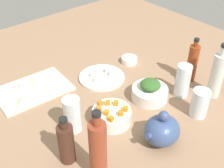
{
  "coord_description": "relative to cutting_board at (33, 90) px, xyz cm",
  "views": [
    {
      "loc": [
        66.67,
        77.49,
        82.41
      ],
      "look_at": [
        0.0,
        0.0,
        8.0
      ],
      "focal_mm": 46.38,
      "sensor_mm": 36.0,
      "label": 1
    }
  ],
  "objects": [
    {
      "name": "carrot_cube_1",
      "position": [
        -10.91,
        38.88,
        6.04
      ],
      "size": [
        2.4,
        2.4,
        1.8
      ],
      "primitive_type": "cube",
      "rotation": [
        0.0,
        0.0,
        2.01
      ],
      "color": "orange",
      "rests_on": "bowl_carrots"
    },
    {
      "name": "dumpling_4",
      "position": [
        2.88,
        -4.24,
        1.67
      ],
      "size": [
        5.21,
        5.33,
        2.34
      ],
      "primitive_type": "pyramid",
      "rotation": [
        0.0,
        0.0,
        1.99
      ],
      "color": "beige",
      "rests_on": "cutting_board"
    },
    {
      "name": "plate_tofu",
      "position": [
        -29.66,
        12.86,
        0.1
      ],
      "size": [
        21.72,
        21.72,
        1.2
      ],
      "primitive_type": "cylinder",
      "color": "white",
      "rests_on": "tabletop"
    },
    {
      "name": "dumpling_2",
      "position": [
        -5.17,
        3.94,
        1.67
      ],
      "size": [
        5.43,
        5.33,
        2.34
      ],
      "primitive_type": "pyramid",
      "rotation": [
        0.0,
        0.0,
        5.79
      ],
      "color": "beige",
      "rests_on": "cutting_board"
    },
    {
      "name": "carrot_cube_5",
      "position": [
        -10.27,
        35.12,
        6.04
      ],
      "size": [
        2.34,
        2.34,
        1.8
      ],
      "primitive_type": "cube",
      "rotation": [
        0.0,
        0.0,
        1.19
      ],
      "color": "orange",
      "rests_on": "bowl_carrots"
    },
    {
      "name": "dumpling_1",
      "position": [
        -4.07,
        -3.68,
        2.08
      ],
      "size": [
        7.66,
        7.65,
        3.17
      ],
      "primitive_type": "pyramid",
      "rotation": [
        0.0,
        0.0,
        2.36
      ],
      "color": "beige",
      "rests_on": "cutting_board"
    },
    {
      "name": "bottle_1",
      "position": [
        5.59,
        54.83,
        11.29
      ],
      "size": [
        5.5,
        5.5,
        27.11
      ],
      "color": "brown",
      "rests_on": "tabletop"
    },
    {
      "name": "drinking_glass_1",
      "position": [
        -0.1,
        32.12,
        6.71
      ],
      "size": [
        6.56,
        6.56,
        14.42
      ],
      "primitive_type": "cylinder",
      "color": "white",
      "rests_on": "tabletop"
    },
    {
      "name": "tofu_cube_5",
      "position": [
        -33.44,
        15.75,
        1.8
      ],
      "size": [
        3.11,
        3.11,
        2.2
      ],
      "primitive_type": "cube",
      "rotation": [
        0.0,
        0.0,
        2.4
      ],
      "color": "white",
      "rests_on": "plate_tofu"
    },
    {
      "name": "dumpling_3",
      "position": [
        -10.93,
        -6.34,
        1.62
      ],
      "size": [
        4.71,
        5.0,
        2.24
      ],
      "primitive_type": "pyramid",
      "rotation": [
        0.0,
        0.0,
        1.39
      ],
      "color": "beige",
      "rests_on": "cutting_board"
    },
    {
      "name": "bowl_greens",
      "position": [
        -35.75,
        38.24,
        2.21
      ],
      "size": [
        15.54,
        15.54,
        5.43
      ],
      "primitive_type": "cylinder",
      "color": "white",
      "rests_on": "tabletop"
    },
    {
      "name": "carrot_cube_2",
      "position": [
        -15.07,
        34.77,
        6.04
      ],
      "size": [
        2.53,
        2.53,
        1.8
      ],
      "primitive_type": "cube",
      "rotation": [
        0.0,
        0.0,
        2.47
      ],
      "color": "orange",
      "rests_on": "bowl_carrots"
    },
    {
      "name": "bottle_0",
      "position": [
        -60.69,
        40.81,
        8.93
      ],
      "size": [
        4.71,
        4.71,
        21.7
      ],
      "color": "#8C3817",
      "rests_on": "tabletop"
    },
    {
      "name": "carrot_cube_3",
      "position": [
        -17.92,
        41.97,
        6.04
      ],
      "size": [
        2.54,
        2.54,
        1.8
      ],
      "primitive_type": "cube",
      "rotation": [
        0.0,
        0.0,
        2.32
      ],
      "color": "orange",
      "rests_on": "bowl_carrots"
    },
    {
      "name": "teapot",
      "position": [
        -20.62,
        58.1,
        5.09
      ],
      "size": [
        15.25,
        12.49,
        14.17
      ],
      "color": "#395080",
      "rests_on": "tabletop"
    },
    {
      "name": "drinking_glass_0",
      "position": [
        -48.39,
        45.3,
        6.97
      ],
      "size": [
        6.35,
        6.35,
        14.94
      ],
      "primitive_type": "cylinder",
      "color": "white",
      "rests_on": "tabletop"
    },
    {
      "name": "bowl_small_side",
      "position": [
        -49.57,
        11.01,
        1.05
      ],
      "size": [
        8.16,
        8.16,
        3.09
      ],
      "primitive_type": "cylinder",
      "color": "white",
      "rests_on": "tabletop"
    },
    {
      "name": "carrot_cube_4",
      "position": [
        -17.44,
        37.01,
        6.04
      ],
      "size": [
        2.54,
        2.54,
        1.8
      ],
      "primitive_type": "cube",
      "rotation": [
        0.0,
        0.0,
        2.39
      ],
      "color": "orange",
      "rests_on": "bowl_carrots"
    },
    {
      "name": "dumpling_0",
      "position": [
        7.53,
        5.74,
        1.97
      ],
      "size": [
        7.76,
        7.57,
        2.94
      ],
      "primitive_type": "pyramid",
      "rotation": [
        0.0,
        0.0,
        3.73
      ],
      "color": "beige",
      "rests_on": "cutting_board"
    },
    {
      "name": "bowl_carrots",
      "position": [
        -13.98,
        38.46,
        2.32
      ],
      "size": [
        15.45,
        15.45,
        5.64
      ],
      "primitive_type": "cylinder",
      "color": "white",
      "rests_on": "tabletop"
    },
    {
      "name": "tofu_cube_3",
      "position": [
        -30.1,
        10.21,
        1.8
      ],
      "size": [
        3.08,
        3.08,
        2.2
      ],
      "primitive_type": "cube",
      "rotation": [
        0.0,
        0.0,
        0.93
      ],
      "color": "white",
      "rests_on": "plate_tofu"
    },
    {
      "name": "tofu_cube_4",
      "position": [
        -25.32,
        14.85,
        1.8
      ],
      "size": [
        3.01,
        3.01,
        2.2
      ],
      "primitive_type": "cube",
      "rotation": [
        0.0,
        0.0,
        0.54
      ],
      "color": "white",
      "rests_on": "plate_tofu"
    },
    {
      "name": "carrot_cube_7",
      "position": [
        -12.62,
        33.1,
        6.04
      ],
      "size": [
        2.24,
        2.24,
        1.8
      ],
      "primitive_type": "cube",
      "rotation": [
        0.0,
        0.0,
        2.85
      ],
      "color": "orange",
      "rests_on": "bowl_carrots"
    },
    {
      "name": "tofu_cube_0",
      "position": [
        -26.42,
        10.59,
        1.8
      ],
      "size": [
        3.06,
        3.06,
        2.2
      ],
      "primitive_type": "cube",
      "rotation": [
        0.0,
        0.0,
        0.61
      ],
      "color": "white",
      "rests_on": "plate_tofu"
    },
    {
      "name": "tabletop",
      "position": [
        -25.9,
        24.74,
        -2.0
      ],
      "size": [
        190.0,
        190.0,
        3.0
      ],
      "primitive_type": "cube",
      "color": "#987457",
      "rests_on": "ground"
    },
    {
      "name": "chopped_greens_mound",
      "position": [
        -35.75,
        38.24,
        6.94
      ],
      "size": [
        11.12,
        11.1,
        4.02
      ],
      "primitive_type": "ellipsoid",
      "rotation": [
        0.0,
        0.0,
        2.8
      ],
      "color": "#346429",
      "rests_on": "bowl_greens"
    },
    {
      "name": "bottle_3",
      "position": [
        -58.88,
        54.67,
        10.19
      ],
      "size": [
        5.64,
        5.64,
        25.2
      ],
      "color": "silver",
      "rests_on": "tabletop"
    },
    {
      "name": "tofu_cube_2",
      "position": [
        -28.84,
        15.66,
        1.8
      ],
      "size": [
        3.03,
        3.03,
        2.2
      ],
      "primitive_type": "cube",
      "rotation": [
        0.0,
        0.0,
        0.56
      ],
      "color": "white",
      "rests_on": "plate_tofu"
    },
    {
      "name": "carrot_cube_0",
      "position": [
        -14.87,
        42.71,
        6.04
      ],
      "size": [
        2.5,
        2.5,
        1.8
      ],
      "primitive_type": "cube",
      "rotation": [
        0.0,
        0.0,
        0.98
      ],
      "color": "orange",
      "rests_on": "bowl_carrots"
    },
    {
      "name": "bottle_2",
      "position": [
        9.66,
        43.04,
        7.54
      ],
      "size": [
        5.4,
        5.4,
        18.92
      ],
      "color": "#47281D",
      "rests_on": "tabletop"
    },
    {
      "name": "dumpling_5",
      "position": [
        8.37,
        -0.35,
        1.99
      ],
      "size": [
        5.56,
        5.58,
        2.99
      ],
      "primitive_type": "pyramid",
      "rotation": [
        0.0,
        0.0,
        4.67
      ],
      "color": "beige",
      "rests_on": "cutting_board"
    },
    {
      "name": "drinking_glass_2",
      "position": [
        -42.99,
        58.19,
        5.49
      ],
      "size": [
        6.98,
        6.98,
        11.98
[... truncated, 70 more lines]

